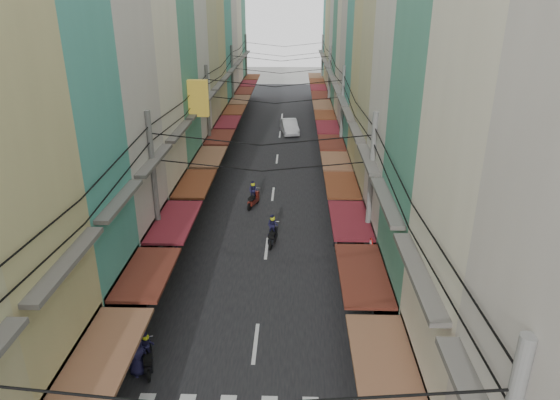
% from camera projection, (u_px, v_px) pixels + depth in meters
% --- Properties ---
extents(ground, '(160.00, 160.00, 0.00)m').
position_uv_depth(ground, '(259.00, 314.00, 21.60)').
color(ground, slate).
rests_on(ground, ground).
extents(road, '(10.00, 80.00, 0.02)m').
position_uv_depth(road, '(276.00, 167.00, 40.08)').
color(road, black).
rests_on(road, ground).
extents(sidewalk_left, '(3.00, 80.00, 0.06)m').
position_uv_depth(sidewalk_left, '(196.00, 166.00, 40.25)').
color(sidewalk_left, slate).
rests_on(sidewalk_left, ground).
extents(sidewalk_right, '(3.00, 80.00, 0.06)m').
position_uv_depth(sidewalk_right, '(357.00, 167.00, 39.89)').
color(sidewalk_right, slate).
rests_on(sidewalk_right, ground).
extents(building_row_left, '(7.80, 67.67, 23.70)m').
position_uv_depth(building_row_left, '(156.00, 43.00, 33.40)').
color(building_row_left, beige).
rests_on(building_row_left, ground).
extents(building_row_right, '(7.80, 68.98, 22.59)m').
position_uv_depth(building_row_right, '(393.00, 50.00, 32.99)').
color(building_row_right, teal).
rests_on(building_row_right, ground).
extents(utility_poles, '(10.20, 66.13, 8.20)m').
position_uv_depth(utility_poles, '(273.00, 96.00, 32.96)').
color(utility_poles, slate).
rests_on(utility_poles, ground).
extents(white_car, '(5.07, 2.62, 1.70)m').
position_uv_depth(white_car, '(289.00, 133.00, 49.80)').
color(white_car, '#B9B9BD').
rests_on(white_car, ground).
extents(bicycle, '(1.55, 0.74, 1.02)m').
position_uv_depth(bicycle, '(393.00, 279.00, 24.19)').
color(bicycle, black).
rests_on(bicycle, ground).
extents(moving_scooters, '(7.99, 17.04, 1.76)m').
position_uv_depth(moving_scooters, '(251.00, 243.00, 26.62)').
color(moving_scooters, black).
rests_on(moving_scooters, ground).
extents(parked_scooters, '(12.75, 13.99, 1.02)m').
position_uv_depth(parked_scooters, '(384.00, 361.00, 18.11)').
color(parked_scooters, black).
rests_on(parked_scooters, ground).
extents(pedestrians, '(11.16, 24.20, 2.18)m').
position_uv_depth(pedestrians, '(184.00, 268.00, 23.18)').
color(pedestrians, '#27202A').
rests_on(pedestrians, ground).
extents(market_umbrella, '(2.20, 2.20, 2.32)m').
position_uv_depth(market_umbrella, '(466.00, 384.00, 14.86)').
color(market_umbrella, '#B2B2B7').
rests_on(market_umbrella, ground).
extents(traffic_sign, '(0.10, 0.70, 3.21)m').
position_uv_depth(traffic_sign, '(370.00, 256.00, 21.49)').
color(traffic_sign, slate).
rests_on(traffic_sign, ground).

